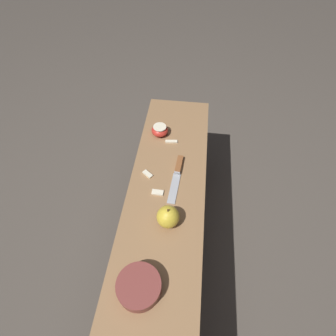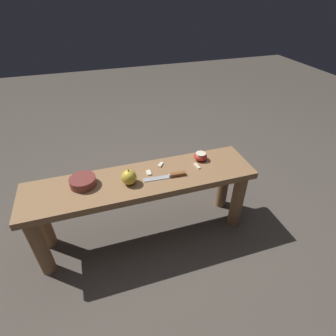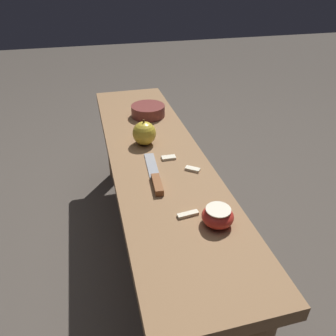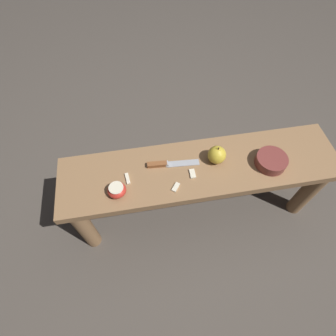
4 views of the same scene
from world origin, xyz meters
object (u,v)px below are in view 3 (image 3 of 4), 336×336
object	(u,v)px
wooden_bench	(156,179)
apple_cut	(218,216)
apple_whole	(144,133)
knife	(155,178)
bowl	(148,111)

from	to	relation	value
wooden_bench	apple_cut	size ratio (longest dim) A/B	16.36
apple_whole	apple_cut	world-z (taller)	apple_whole
wooden_bench	apple_cut	xyz separation A→B (m)	(-0.39, -0.07, 0.13)
knife	apple_cut	xyz separation A→B (m)	(-0.23, -0.11, 0.02)
apple_whole	bowl	world-z (taller)	apple_whole
wooden_bench	apple_cut	bearing A→B (deg)	-169.61
bowl	apple_cut	bearing A→B (deg)	-177.26
apple_whole	apple_cut	size ratio (longest dim) A/B	1.18
knife	bowl	xyz separation A→B (m)	(0.48, -0.07, 0.02)
bowl	wooden_bench	bearing A→B (deg)	173.16
wooden_bench	apple_whole	world-z (taller)	apple_whole
knife	apple_cut	distance (m)	0.25
wooden_bench	apple_cut	world-z (taller)	apple_cut
knife	apple_cut	bearing A→B (deg)	-150.43
knife	apple_whole	world-z (taller)	apple_whole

